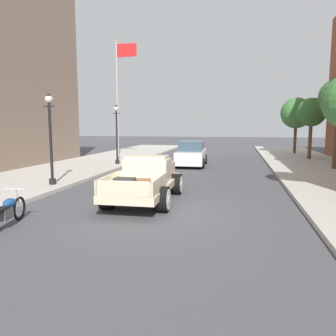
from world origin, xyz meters
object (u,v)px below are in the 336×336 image
Objects in this scene: street_tree_third at (312,113)px; street_tree_farthest at (296,113)px; flagpole at (120,86)px; motorcycle_parked at (6,211)px; hotrod_truck_cream at (147,179)px; car_background_white at (192,154)px; street_lamp_far at (117,130)px; street_lamp_near at (50,132)px.

street_tree_farthest reaches higher than street_tree_third.
street_tree_farthest is at bearing 23.93° from flagpole.
motorcycle_parked is 19.06m from flagpole.
street_tree_farthest reaches higher than motorcycle_parked.
car_background_white is at bearing 89.06° from hotrod_truck_cream.
street_tree_third is (8.49, 15.31, 2.86)m from hotrod_truck_cream.
street_lamp_far is 14.53m from street_tree_third.
motorcycle_parked is at bearing -120.10° from street_tree_third.
car_background_white reaches higher than motorcycle_parked.
flagpole is (-3.48, 17.97, 5.33)m from motorcycle_parked.
hotrod_truck_cream is 10.34m from street_lamp_far.
street_tree_farthest is (-0.26, 5.09, 0.15)m from street_tree_third.
flagpole reaches higher than hotrod_truck_cream.
hotrod_truck_cream is at bearing -119.00° from street_tree_third.
flagpole reaches higher than street_lamp_near.
car_background_white is at bearing 62.08° from street_lamp_near.
motorcycle_parked is 0.54× the size of street_lamp_near.
street_tree_third is at bearing -87.10° from street_tree_farthest.
car_background_white is 10.26m from street_lamp_near.
car_background_white is (0.17, 10.26, 0.01)m from hotrod_truck_cream.
street_lamp_near is at bearing -117.92° from car_background_white.
car_background_white is at bearing -148.76° from street_tree_third.
car_background_white is 10.14m from street_tree_third.
street_tree_third reaches higher than hotrod_truck_cream.
street_lamp_near is (-4.74, -8.95, 1.62)m from car_background_white.
flagpole is at bearing -156.07° from street_tree_farthest.
flagpole is (-1.56, 4.89, 3.39)m from street_lamp_far.
street_tree_third is 0.91× the size of street_tree_farthest.
car_background_white is 0.48× the size of flagpole.
street_lamp_far reaches higher than motorcycle_parked.
motorcycle_parked is at bearing -114.13° from street_tree_farthest.
street_tree_farthest is (14.39, 6.39, -2.00)m from flagpole.
motorcycle_parked is 13.36m from street_lamp_far.
street_lamp_far is at bearing 90.24° from street_lamp_near.
street_tree_third is at bearing 31.24° from car_background_white.
street_lamp_far reaches higher than car_background_white.
motorcycle_parked is 14.51m from car_background_white.
motorcycle_parked is 0.42× the size of street_tree_farthest.
hotrod_truck_cream is 17.73m from street_tree_third.
car_background_white is at bearing -30.62° from flagpole.
street_tree_third is (13.09, 6.19, 1.23)m from street_lamp_far.
hotrod_truck_cream is at bearing 55.87° from motorcycle_parked.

